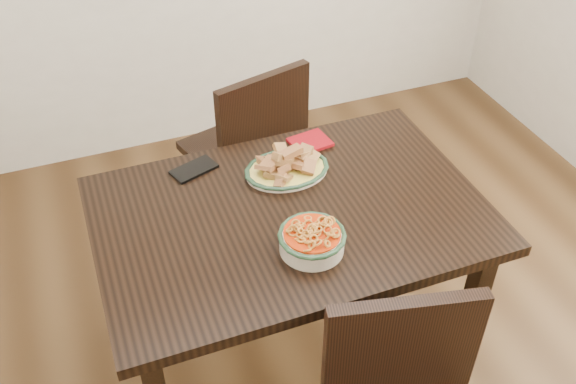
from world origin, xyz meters
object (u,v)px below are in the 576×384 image
object	(u,v)px
fish_plate	(287,162)
noodle_bowl	(312,238)
smartphone	(194,169)
chair_far	(251,147)
dining_table	(290,232)

from	to	relation	value
fish_plate	noodle_bowl	world-z (taller)	fish_plate
fish_plate	smartphone	world-z (taller)	fish_plate
chair_far	noodle_bowl	distance (m)	0.95
fish_plate	dining_table	bearing A→B (deg)	-107.64
chair_far	fish_plate	world-z (taller)	chair_far
chair_far	noodle_bowl	size ratio (longest dim) A/B	4.36
smartphone	dining_table	bearing A→B (deg)	-72.10
chair_far	fish_plate	distance (m)	0.60
dining_table	chair_far	size ratio (longest dim) A/B	1.39
chair_far	smartphone	xyz separation A→B (m)	(-0.33, -0.40, 0.26)
dining_table	smartphone	distance (m)	0.40
dining_table	chair_far	bearing A→B (deg)	82.57
noodle_bowl	dining_table	bearing A→B (deg)	89.05
fish_plate	chair_far	bearing A→B (deg)	86.40
smartphone	fish_plate	bearing A→B (deg)	-42.00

